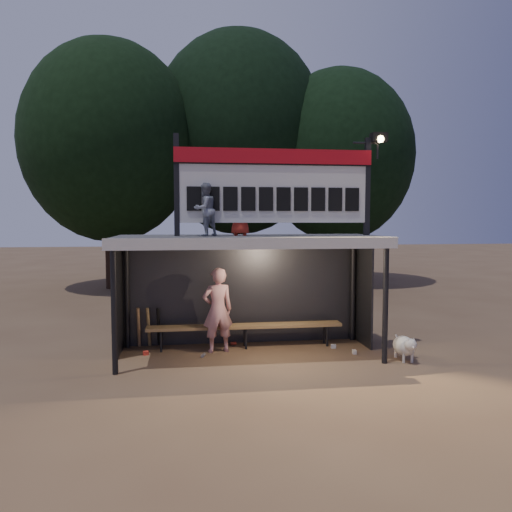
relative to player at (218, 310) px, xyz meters
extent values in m
plane|color=brown|center=(0.58, -0.32, -0.84)|extent=(80.00, 80.00, 0.00)
imported|color=silver|center=(0.00, 0.00, 0.00)|extent=(0.68, 0.51, 1.68)
imported|color=gray|center=(-0.25, -0.47, 1.97)|extent=(0.61, 0.59, 0.99)
imported|color=#AA271A|center=(0.43, -0.22, 1.94)|extent=(0.46, 0.30, 0.92)
cube|color=#3E3E41|center=(0.58, -0.32, 1.42)|extent=(5.00, 2.00, 0.12)
cube|color=silver|center=(0.58, -1.34, 1.38)|extent=(5.10, 0.06, 0.20)
cylinder|color=black|center=(-1.82, -1.22, 0.26)|extent=(0.10, 0.10, 2.20)
cylinder|color=black|center=(2.98, -1.22, 0.26)|extent=(0.10, 0.10, 2.20)
cylinder|color=black|center=(-1.82, 0.58, 0.26)|extent=(0.10, 0.10, 2.20)
cylinder|color=black|center=(2.98, 0.58, 0.26)|extent=(0.10, 0.10, 2.20)
cube|color=black|center=(0.58, 0.68, 0.26)|extent=(5.00, 0.04, 2.20)
cube|color=black|center=(-1.92, 0.18, 0.26)|extent=(0.04, 1.00, 2.20)
cube|color=black|center=(3.08, 0.18, 0.26)|extent=(0.04, 1.00, 2.20)
cylinder|color=black|center=(0.58, 0.68, 1.31)|extent=(5.00, 0.06, 0.06)
cube|color=black|center=(-0.77, -0.32, 2.43)|extent=(0.10, 0.10, 1.90)
cube|color=black|center=(2.93, -0.32, 2.43)|extent=(0.10, 0.10, 1.90)
cube|color=silver|center=(1.08, -0.32, 2.43)|extent=(3.80, 0.08, 1.40)
cube|color=#B20C16|center=(1.08, -0.37, 2.99)|extent=(3.80, 0.04, 0.28)
cube|color=black|center=(1.08, -0.37, 2.84)|extent=(3.80, 0.02, 0.03)
cube|color=black|center=(-0.45, -0.37, 2.18)|extent=(0.27, 0.03, 0.45)
cube|color=black|center=(-0.11, -0.37, 2.18)|extent=(0.27, 0.03, 0.45)
cube|color=black|center=(0.23, -0.37, 2.18)|extent=(0.27, 0.03, 0.45)
cube|color=black|center=(0.57, -0.37, 2.18)|extent=(0.27, 0.03, 0.45)
cube|color=black|center=(0.91, -0.37, 2.18)|extent=(0.27, 0.03, 0.45)
cube|color=black|center=(1.25, -0.37, 2.18)|extent=(0.27, 0.03, 0.45)
cube|color=black|center=(1.59, -0.37, 2.18)|extent=(0.27, 0.03, 0.45)
cube|color=black|center=(1.93, -0.37, 2.18)|extent=(0.27, 0.03, 0.45)
cube|color=black|center=(2.27, -0.37, 2.18)|extent=(0.27, 0.03, 0.45)
cube|color=black|center=(2.61, -0.37, 2.18)|extent=(0.27, 0.03, 0.45)
cylinder|color=black|center=(2.88, -0.32, 3.28)|extent=(0.50, 0.04, 0.04)
cylinder|color=black|center=(3.13, -0.32, 3.13)|extent=(0.04, 0.04, 0.30)
cube|color=black|center=(3.13, -0.37, 3.38)|extent=(0.30, 0.22, 0.18)
sphere|color=#FFD88C|center=(3.13, -0.46, 3.34)|extent=(0.14, 0.14, 0.14)
cube|color=olive|center=(0.58, 0.23, -0.39)|extent=(4.00, 0.35, 0.06)
cylinder|color=black|center=(-1.12, 0.11, -0.62)|extent=(0.05, 0.05, 0.45)
cylinder|color=black|center=(-1.12, 0.35, -0.62)|extent=(0.05, 0.05, 0.45)
cylinder|color=black|center=(0.58, 0.11, -0.62)|extent=(0.05, 0.05, 0.45)
cylinder|color=black|center=(0.58, 0.35, -0.62)|extent=(0.05, 0.05, 0.45)
cylinder|color=black|center=(2.28, 0.11, -0.62)|extent=(0.05, 0.05, 0.45)
cylinder|color=black|center=(2.28, 0.35, -0.62)|extent=(0.05, 0.05, 0.45)
cylinder|color=black|center=(-3.42, 9.68, 1.03)|extent=(0.50, 0.50, 3.74)
ellipsoid|color=black|center=(-3.42, 9.68, 4.68)|extent=(6.46, 6.46, 7.48)
cylinder|color=black|center=(1.58, 11.18, 1.25)|extent=(0.50, 0.50, 4.18)
ellipsoid|color=black|center=(1.58, 11.18, 5.33)|extent=(7.22, 7.22, 8.36)
cylinder|color=black|center=(5.58, 10.18, 0.92)|extent=(0.50, 0.50, 3.52)
ellipsoid|color=black|center=(5.58, 10.18, 4.36)|extent=(6.08, 6.08, 7.04)
ellipsoid|color=white|center=(3.42, -1.07, -0.57)|extent=(0.36, 0.58, 0.36)
sphere|color=white|center=(3.42, -1.35, -0.48)|extent=(0.22, 0.22, 0.22)
cone|color=beige|center=(3.42, -1.45, -0.50)|extent=(0.10, 0.10, 0.10)
cone|color=beige|center=(3.37, -1.37, -0.38)|extent=(0.06, 0.06, 0.07)
cone|color=beige|center=(3.47, -1.37, -0.38)|extent=(0.06, 0.06, 0.07)
cylinder|color=beige|center=(3.34, -1.25, -0.75)|extent=(0.05, 0.05, 0.18)
cylinder|color=beige|center=(3.50, -1.25, -0.75)|extent=(0.05, 0.05, 0.18)
cylinder|color=white|center=(3.34, -0.89, -0.75)|extent=(0.05, 0.05, 0.18)
cylinder|color=beige|center=(3.50, -0.89, -0.75)|extent=(0.05, 0.05, 0.18)
cylinder|color=beige|center=(3.42, -0.77, -0.50)|extent=(0.04, 0.16, 0.14)
cylinder|color=#956B45|center=(-1.59, 0.50, -0.41)|extent=(0.07, 0.27, 0.84)
cylinder|color=olive|center=(-1.39, 0.50, -0.41)|extent=(0.09, 0.30, 0.83)
cylinder|color=black|center=(-1.19, 0.50, -0.41)|extent=(0.07, 0.32, 0.83)
cube|color=red|center=(-1.40, -0.07, -0.80)|extent=(0.12, 0.10, 0.08)
cylinder|color=#A8A8AD|center=(-0.30, -0.35, -0.81)|extent=(0.11, 0.14, 0.07)
cube|color=silver|center=(2.64, -0.54, -0.80)|extent=(0.08, 0.11, 0.08)
cylinder|color=#AF2E1E|center=(0.36, 0.47, -0.81)|extent=(0.13, 0.08, 0.07)
cube|color=#A6A6AB|center=(2.36, -0.07, -0.80)|extent=(0.11, 0.08, 0.08)
camera|label=1|loc=(-0.58, -9.79, 1.80)|focal=35.00mm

